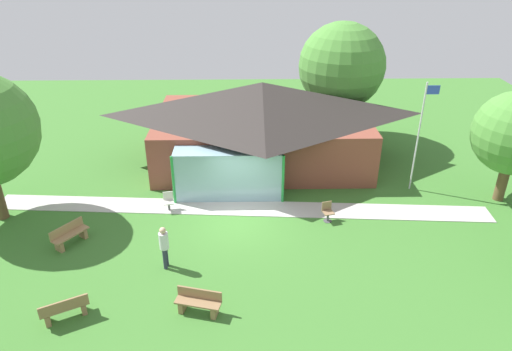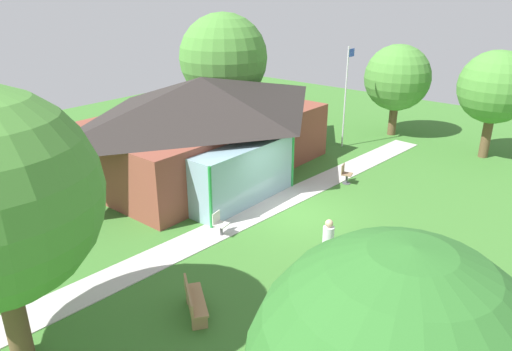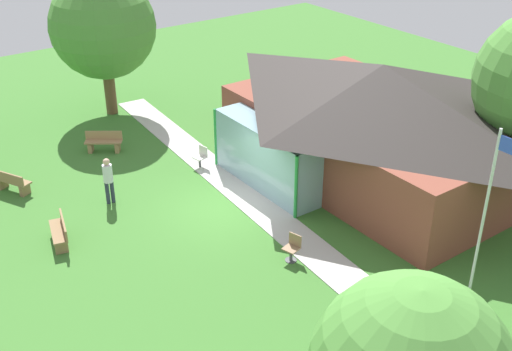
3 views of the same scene
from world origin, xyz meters
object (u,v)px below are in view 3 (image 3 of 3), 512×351
pavilion (374,119)px  visitor_strolling_lawn (108,177)px  bench_front_center (60,232)px  tree_west_hedge (103,26)px  patio_chair_west (201,157)px  patio_chair_lawn_spare (292,248)px  bench_mid_left (104,142)px  bench_front_left (12,182)px  flagpole (486,212)px

pavilion → visitor_strolling_lawn: pavilion is taller
bench_front_center → tree_west_hedge: tree_west_hedge is taller
patio_chair_west → tree_west_hedge: (-7.17, -0.47, 3.66)m
pavilion → patio_chair_west: bearing=-130.3°
patio_chair_lawn_spare → pavilion: bearing=-81.6°
bench_mid_left → tree_west_hedge: bearing=-83.6°
patio_chair_lawn_spare → visitor_strolling_lawn: (-6.45, -3.05, 0.61)m
visitor_strolling_lawn → bench_front_center: bearing=38.8°
bench_front_left → tree_west_hedge: size_ratio=0.24×
bench_front_center → bench_front_left: same height
bench_front_center → patio_chair_lawn_spare: (5.03, 5.41, 0.01)m
patio_chair_lawn_spare → bench_mid_left: bearing=-7.8°
bench_mid_left → tree_west_hedge: size_ratio=0.23×
pavilion → flagpole: bearing=-24.3°
pavilion → bench_mid_left: pavilion is taller
flagpole → bench_mid_left: (-14.95, -4.23, -2.52)m
visitor_strolling_lawn → tree_west_hedge: 8.98m
flagpole → bench_mid_left: bearing=-164.2°
flagpole → patio_chair_west: bearing=-171.3°
visitor_strolling_lawn → bench_front_left: bearing=-40.0°
flagpole → bench_front_left: (-13.74, -8.36, -2.52)m
pavilion → visitor_strolling_lawn: (-3.75, -9.02, -1.22)m
flagpole → visitor_strolling_lawn: size_ratio=3.04×
pavilion → tree_west_hedge: tree_west_hedge is taller
pavilion → bench_mid_left: (-7.78, -7.47, -1.84)m
patio_chair_lawn_spare → patio_chair_west: (-6.93, 0.99, 0.00)m
bench_mid_left → patio_chair_lawn_spare: (10.48, 1.49, 0.01)m
bench_front_center → pavilion: bearing=-87.4°
flagpole → pavilion: bearing=155.7°
pavilion → flagpole: (7.17, -3.23, 0.68)m
visitor_strolling_lawn → tree_west_hedge: bearing=-107.4°
patio_chair_lawn_spare → tree_west_hedge: bearing=-18.0°
bench_mid_left → visitor_strolling_lawn: bearing=104.2°
pavilion → patio_chair_lawn_spare: bearing=-65.7°
bench_mid_left → bench_front_center: 6.71m
bench_mid_left → tree_west_hedge: (-3.63, 2.01, 3.68)m
bench_front_left → patio_chair_lawn_spare: 10.84m
bench_mid_left → patio_chair_west: 4.33m
patio_chair_west → flagpole: bearing=177.6°
bench_front_center → visitor_strolling_lawn: visitor_strolling_lawn is taller
patio_chair_west → pavilion: bearing=-141.4°
tree_west_hedge → pavilion: bearing=25.6°
bench_front_left → patio_chair_lawn_spare: (9.27, 5.62, 0.01)m
pavilion → patio_chair_lawn_spare: 6.80m
flagpole → tree_west_hedge: tree_west_hedge is taller
pavilion → flagpole: 7.89m
bench_mid_left → bench_front_center: same height
pavilion → patio_chair_west: 6.79m
bench_front_center → patio_chair_west: patio_chair_west is taller
patio_chair_lawn_spare → tree_west_hedge: 14.58m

